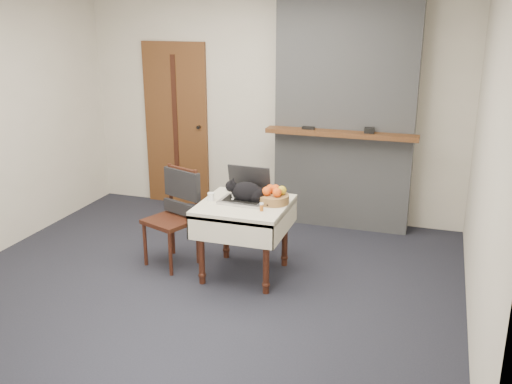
% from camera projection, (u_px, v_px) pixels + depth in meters
% --- Properties ---
extents(ground, '(4.50, 4.50, 0.00)m').
position_uv_depth(ground, '(205.00, 281.00, 5.18)').
color(ground, black).
rests_on(ground, ground).
extents(room_shell, '(4.52, 4.01, 2.61)m').
position_uv_depth(room_shell, '(220.00, 79.00, 5.07)').
color(room_shell, beige).
rests_on(room_shell, ground).
extents(door, '(0.82, 0.10, 2.00)m').
position_uv_depth(door, '(176.00, 125.00, 7.02)').
color(door, brown).
rests_on(door, ground).
extents(chimney, '(1.62, 0.48, 2.60)m').
position_uv_depth(chimney, '(345.00, 112.00, 6.19)').
color(chimney, gray).
rests_on(chimney, ground).
extents(side_table, '(0.78, 0.78, 0.70)m').
position_uv_depth(side_table, '(244.00, 215.00, 5.15)').
color(side_table, '#32180D').
rests_on(side_table, ground).
extents(laptop, '(0.41, 0.36, 0.30)m').
position_uv_depth(laptop, '(246.00, 192.00, 5.17)').
color(laptop, '#B7B7BC').
rests_on(laptop, side_table).
extents(cat, '(0.44, 0.18, 0.21)m').
position_uv_depth(cat, '(248.00, 192.00, 5.10)').
color(cat, black).
rests_on(cat, side_table).
extents(cream_jar, '(0.06, 0.06, 0.07)m').
position_uv_depth(cream_jar, '(211.00, 197.00, 5.17)').
color(cream_jar, white).
rests_on(cream_jar, side_table).
extents(pill_bottle, '(0.04, 0.04, 0.07)m').
position_uv_depth(pill_bottle, '(262.00, 207.00, 4.90)').
color(pill_bottle, '#A65314').
rests_on(pill_bottle, side_table).
extents(fruit_basket, '(0.28, 0.28, 0.16)m').
position_uv_depth(fruit_basket, '(274.00, 196.00, 5.09)').
color(fruit_basket, olive).
rests_on(fruit_basket, side_table).
extents(desk_clutter, '(0.13, 0.11, 0.01)m').
position_uv_depth(desk_clutter, '(267.00, 202.00, 5.13)').
color(desk_clutter, black).
rests_on(desk_clutter, side_table).
extents(chair, '(0.54, 0.54, 0.94)m').
position_uv_depth(chair, '(177.00, 203.00, 5.43)').
color(chair, '#32180D').
rests_on(chair, ground).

